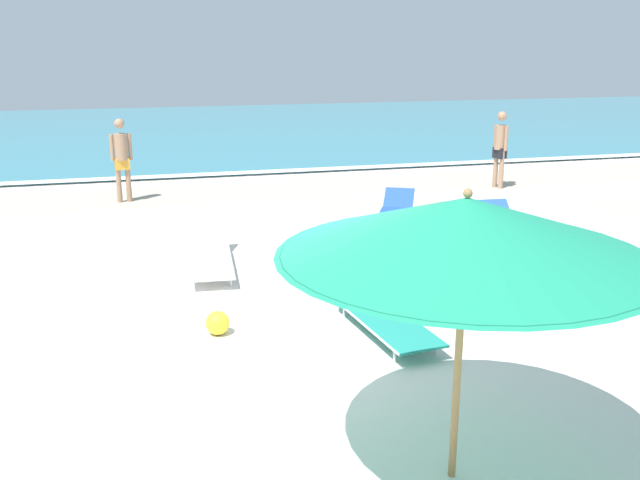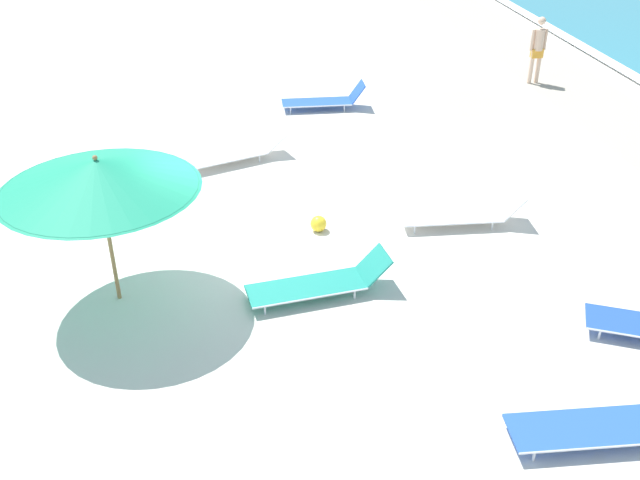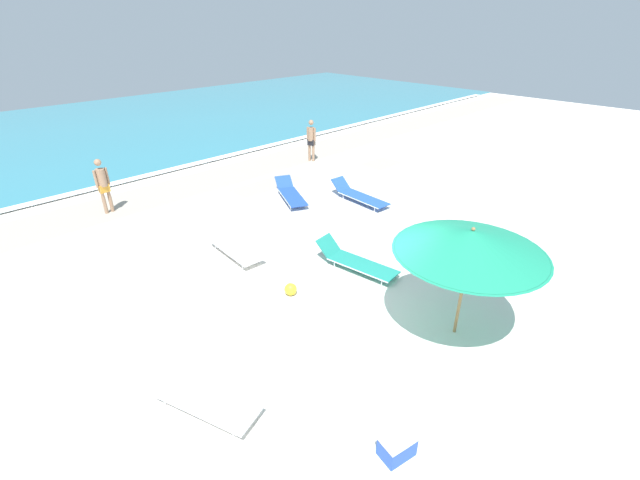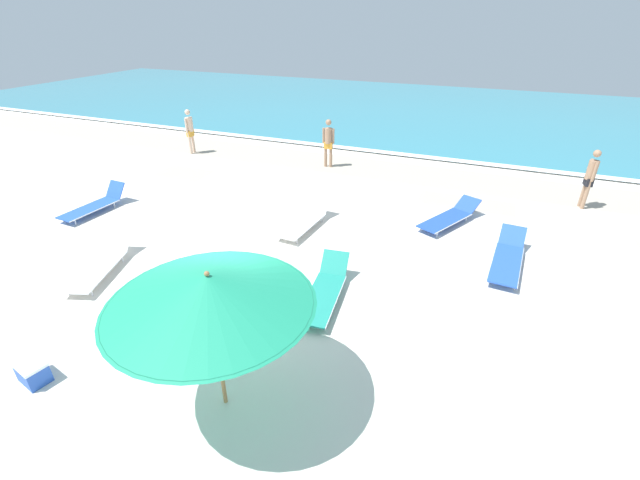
# 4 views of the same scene
# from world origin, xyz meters

# --- Properties ---
(ground_plane) EXTENTS (60.00, 60.00, 0.16)m
(ground_plane) POSITION_xyz_m (0.00, 0.01, -0.08)
(ground_plane) COLOR silver
(ocean_water) EXTENTS (60.00, 18.88, 0.07)m
(ocean_water) POSITION_xyz_m (0.00, 20.62, 0.03)
(ocean_water) COLOR teal
(ocean_water) RESTS_ON ground_plane
(beach_umbrella) EXTENTS (2.79, 2.79, 2.34)m
(beach_umbrella) POSITION_xyz_m (1.06, -1.95, 2.05)
(beach_umbrella) COLOR #9E7547
(beach_umbrella) RESTS_ON ground_plane
(sun_lounger_under_umbrella) EXTENTS (0.86, 2.23, 0.57)m
(sun_lounger_under_umbrella) POSITION_xyz_m (1.47, 1.06, 0.21)
(sun_lounger_under_umbrella) COLOR #1E8475
(sun_lounger_under_umbrella) RESTS_ON ground_plane
(sun_lounger_beside_umbrella) EXTENTS (1.52, 2.28, 0.49)m
(sun_lounger_beside_umbrella) POSITION_xyz_m (3.35, 5.64, 0.20)
(sun_lounger_beside_umbrella) COLOR blue
(sun_lounger_beside_umbrella) RESTS_ON ground_plane
(sun_lounger_near_water_left) EXTENTS (1.29, 2.29, 0.50)m
(sun_lounger_near_water_left) POSITION_xyz_m (-3.56, 0.10, 0.21)
(sun_lounger_near_water_left) COLOR white
(sun_lounger_near_water_left) RESTS_ON ground_plane
(sun_lounger_near_water_right) EXTENTS (0.76, 2.19, 0.60)m
(sun_lounger_near_water_right) POSITION_xyz_m (-0.24, 3.91, 0.22)
(sun_lounger_near_water_right) COLOR white
(sun_lounger_near_water_right) RESTS_ON ground_plane
(sun_lounger_mid_beach_solo) EXTENTS (0.77, 2.35, 0.55)m
(sun_lounger_mid_beach_solo) POSITION_xyz_m (4.88, 3.87, 0.21)
(sun_lounger_mid_beach_solo) COLOR blue
(sun_lounger_mid_beach_solo) RESTS_ON ground_plane
(beachgoer_wading_adult) EXTENTS (0.27, 0.44, 1.76)m
(beachgoer_wading_adult) POSITION_xyz_m (6.87, 8.28, 1.00)
(beachgoer_wading_adult) COLOR #A37A5B
(beachgoer_wading_adult) RESTS_ON ground_plane
(beachgoer_shoreline_child) EXTENTS (0.45, 0.27, 1.76)m
(beachgoer_shoreline_child) POSITION_xyz_m (-1.54, 8.92, 1.00)
(beachgoer_shoreline_child) COLOR #A37A5B
(beachgoer_shoreline_child) RESTS_ON ground_plane
(beach_ball) EXTENTS (0.29, 0.29, 0.29)m
(beach_ball) POSITION_xyz_m (-0.43, 1.35, 0.14)
(beach_ball) COLOR yellow
(beach_ball) RESTS_ON ground_plane
(cooler_box) EXTENTS (0.56, 0.45, 0.37)m
(cooler_box) POSITION_xyz_m (-1.99, -2.74, 0.19)
(cooler_box) COLOR blue
(cooler_box) RESTS_ON ground_plane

